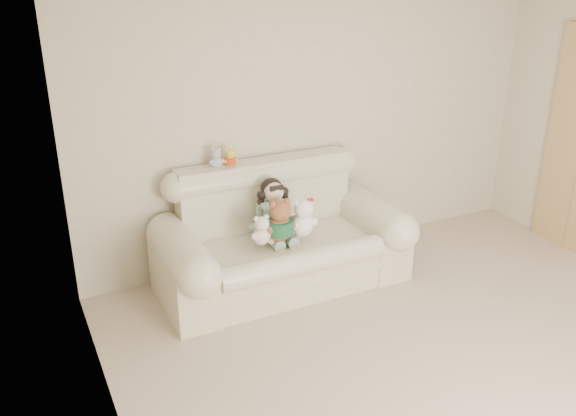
{
  "coord_description": "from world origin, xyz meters",
  "views": [
    {
      "loc": [
        -2.62,
        -2.18,
        2.61
      ],
      "look_at": [
        -0.61,
        1.9,
        0.75
      ],
      "focal_mm": 37.7,
      "sensor_mm": 36.0,
      "label": 1
    }
  ],
  "objects_px": {
    "sofa": "(283,230)",
    "brown_teddy": "(280,217)",
    "seated_child": "(273,209)",
    "cream_teddy": "(261,227)",
    "white_cat": "(303,214)"
  },
  "relations": [
    {
      "from": "sofa",
      "to": "cream_teddy",
      "type": "xyz_separation_m",
      "value": [
        -0.26,
        -0.15,
        0.13
      ]
    },
    {
      "from": "seated_child",
      "to": "white_cat",
      "type": "relative_size",
      "value": 1.37
    },
    {
      "from": "white_cat",
      "to": "cream_teddy",
      "type": "height_order",
      "value": "white_cat"
    },
    {
      "from": "cream_teddy",
      "to": "seated_child",
      "type": "bearing_deg",
      "value": 45.3
    },
    {
      "from": "sofa",
      "to": "white_cat",
      "type": "height_order",
      "value": "sofa"
    },
    {
      "from": "brown_teddy",
      "to": "cream_teddy",
      "type": "bearing_deg",
      "value": 169.66
    },
    {
      "from": "sofa",
      "to": "brown_teddy",
      "type": "height_order",
      "value": "sofa"
    },
    {
      "from": "brown_teddy",
      "to": "white_cat",
      "type": "height_order",
      "value": "brown_teddy"
    },
    {
      "from": "white_cat",
      "to": "sofa",
      "type": "bearing_deg",
      "value": 104.88
    },
    {
      "from": "white_cat",
      "to": "brown_teddy",
      "type": "bearing_deg",
      "value": 157.64
    },
    {
      "from": "sofa",
      "to": "cream_teddy",
      "type": "height_order",
      "value": "sofa"
    },
    {
      "from": "brown_teddy",
      "to": "white_cat",
      "type": "distance_m",
      "value": 0.21
    },
    {
      "from": "sofa",
      "to": "brown_teddy",
      "type": "xyz_separation_m",
      "value": [
        -0.1,
        -0.15,
        0.19
      ]
    },
    {
      "from": "sofa",
      "to": "brown_teddy",
      "type": "distance_m",
      "value": 0.26
    },
    {
      "from": "seated_child",
      "to": "cream_teddy",
      "type": "distance_m",
      "value": 0.31
    }
  ]
}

